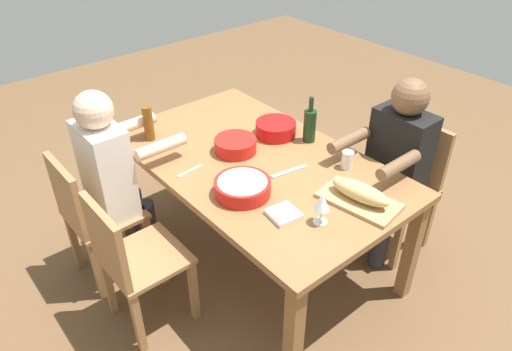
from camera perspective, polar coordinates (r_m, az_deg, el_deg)
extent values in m
plane|color=brown|center=(3.19, 0.00, -9.39)|extent=(8.00, 8.00, 0.00)
cube|color=olive|center=(2.75, 0.00, 1.57)|extent=(1.75, 1.04, 0.04)
cube|color=olive|center=(2.85, 18.14, -8.39)|extent=(0.07, 0.07, 0.70)
cube|color=olive|center=(3.73, -2.66, 4.40)|extent=(0.07, 0.07, 0.70)
cube|color=olive|center=(2.32, 4.52, -18.80)|extent=(0.07, 0.07, 0.70)
cube|color=olive|center=(3.34, -15.22, -0.78)|extent=(0.07, 0.07, 0.70)
cube|color=#9E7044|center=(3.13, 16.55, -1.68)|extent=(0.40, 0.40, 0.03)
cube|color=#9E7044|center=(3.16, 19.10, 2.72)|extent=(0.38, 0.04, 0.40)
cube|color=#9E7044|center=(3.09, 16.56, -7.68)|extent=(0.04, 0.04, 0.42)
cube|color=#9E7044|center=(3.22, 11.72, -4.74)|extent=(0.04, 0.04, 0.42)
cube|color=#9E7044|center=(3.32, 19.99, -5.00)|extent=(0.04, 0.04, 0.42)
cube|color=#9E7044|center=(3.45, 15.35, -2.38)|extent=(0.04, 0.04, 0.42)
cylinder|color=#2D2D38|center=(3.08, 14.71, -7.12)|extent=(0.11, 0.11, 0.45)
cylinder|color=#2D2D38|center=(3.14, 12.41, -5.71)|extent=(0.11, 0.11, 0.45)
cube|color=black|center=(2.94, 16.77, 2.43)|extent=(0.34, 0.20, 0.55)
cylinder|color=brown|center=(2.60, 16.74, 1.20)|extent=(0.07, 0.30, 0.07)
cylinder|color=brown|center=(2.76, 11.09, 4.16)|extent=(0.07, 0.30, 0.07)
sphere|color=brown|center=(2.77, 18.02, 8.94)|extent=(0.21, 0.21, 0.21)
cube|color=#9E7044|center=(2.95, -17.64, -4.38)|extent=(0.40, 0.40, 0.03)
cube|color=#9E7044|center=(2.79, -21.72, -2.36)|extent=(0.38, 0.04, 0.40)
cube|color=#9E7044|center=(3.26, -15.56, -4.88)|extent=(0.04, 0.04, 0.42)
cube|color=#9E7044|center=(3.02, -12.63, -8.07)|extent=(0.04, 0.04, 0.42)
cube|color=#9E7044|center=(3.18, -21.00, -7.21)|extent=(0.04, 0.04, 0.42)
cube|color=#9E7044|center=(2.93, -18.48, -10.73)|extent=(0.04, 0.04, 0.42)
cylinder|color=#2D2D38|center=(3.20, -14.07, -5.15)|extent=(0.11, 0.11, 0.45)
cylinder|color=#2D2D38|center=(3.09, -12.67, -6.63)|extent=(0.11, 0.11, 0.45)
cube|color=white|center=(2.81, -17.55, 0.70)|extent=(0.34, 0.20, 0.55)
cylinder|color=beige|center=(2.97, -14.68, 5.89)|extent=(0.07, 0.30, 0.07)
cylinder|color=beige|center=(2.70, -11.34, 3.37)|extent=(0.07, 0.30, 0.07)
sphere|color=beige|center=(2.63, -18.92, 7.42)|extent=(0.21, 0.21, 0.21)
cube|color=#9E7044|center=(2.60, -13.11, -9.57)|extent=(0.40, 0.40, 0.03)
cube|color=#9E7044|center=(2.42, -17.54, -7.67)|extent=(0.38, 0.04, 0.40)
cube|color=#9E7044|center=(2.92, -11.24, -9.55)|extent=(0.04, 0.04, 0.42)
cube|color=#9E7044|center=(2.71, -7.49, -13.48)|extent=(0.04, 0.04, 0.42)
cube|color=#9E7044|center=(2.83, -17.27, -12.37)|extent=(0.04, 0.04, 0.42)
cube|color=#9E7044|center=(2.61, -13.95, -16.76)|extent=(0.04, 0.04, 0.42)
cylinder|color=red|center=(2.97, 2.38, 5.63)|extent=(0.25, 0.25, 0.09)
cylinder|color=orange|center=(2.95, 2.39, 6.13)|extent=(0.22, 0.22, 0.03)
cylinder|color=red|center=(2.80, -2.47, 3.65)|extent=(0.25, 0.25, 0.08)
cylinder|color=#2D7028|center=(2.78, -2.49, 4.13)|extent=(0.22, 0.22, 0.03)
cylinder|color=red|center=(2.44, -1.64, -1.45)|extent=(0.29, 0.29, 0.08)
cylinder|color=beige|center=(2.42, -1.64, -0.95)|extent=(0.26, 0.26, 0.03)
cube|color=tan|center=(2.45, 12.22, -2.96)|extent=(0.43, 0.28, 0.02)
ellipsoid|color=tan|center=(2.42, 12.38, -1.92)|extent=(0.33, 0.16, 0.09)
cylinder|color=#193819|center=(2.89, 6.45, 5.91)|extent=(0.08, 0.08, 0.20)
cylinder|color=#193819|center=(2.83, 6.63, 8.50)|extent=(0.03, 0.03, 0.09)
cylinder|color=brown|center=(2.96, -12.77, 6.12)|extent=(0.06, 0.06, 0.22)
cylinder|color=silver|center=(2.30, 7.68, -5.51)|extent=(0.07, 0.07, 0.01)
cylinder|color=silver|center=(2.27, 7.76, -4.72)|extent=(0.01, 0.01, 0.07)
cone|color=silver|center=(2.22, 7.92, -3.12)|extent=(0.08, 0.08, 0.08)
cylinder|color=white|center=(2.69, 10.89, 1.87)|extent=(0.07, 0.07, 0.10)
cube|color=silver|center=(2.66, -7.92, 0.55)|extent=(0.03, 0.17, 0.01)
cube|color=silver|center=(2.63, 4.01, 0.52)|extent=(0.06, 0.23, 0.01)
cube|color=white|center=(2.31, 3.33, -4.64)|extent=(0.16, 0.16, 0.02)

